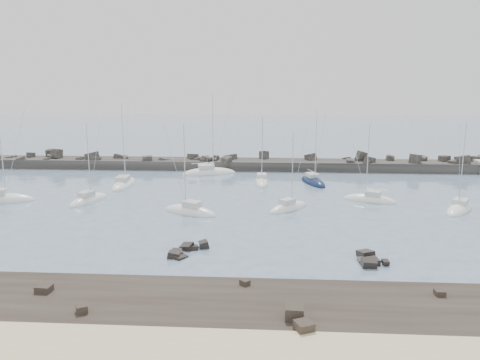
# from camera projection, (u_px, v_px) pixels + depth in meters

# --- Properties ---
(ground) EXTENTS (400.00, 400.00, 0.00)m
(ground) POSITION_uv_depth(u_px,v_px,m) (238.00, 226.00, 56.84)
(ground) COLOR slate
(ground) RESTS_ON ground
(rock_shelf) EXTENTS (140.00, 12.00, 1.96)m
(rock_shelf) POSITION_uv_depth(u_px,v_px,m) (216.00, 314.00, 35.34)
(rock_shelf) COLOR black
(rock_shelf) RESTS_ON ground
(rock_cluster_near) EXTENTS (3.90, 4.62, 1.37)m
(rock_cluster_near) POSITION_uv_depth(u_px,v_px,m) (186.00, 252.00, 48.07)
(rock_cluster_near) COLOR black
(rock_cluster_near) RESTS_ON ground
(rock_cluster_far) EXTENTS (2.83, 4.15, 1.38)m
(rock_cluster_far) POSITION_uv_depth(u_px,v_px,m) (368.00, 261.00, 45.43)
(rock_cluster_far) COLOR black
(rock_cluster_far) RESTS_ON ground
(breakwater) EXTENTS (115.00, 7.19, 5.18)m
(breakwater) POSITION_uv_depth(u_px,v_px,m) (215.00, 167.00, 94.31)
(breakwater) COLOR #2B2927
(breakwater) RESTS_ON ground
(sailboat_0) EXTENTS (9.60, 4.76, 14.67)m
(sailboat_0) POSITION_uv_depth(u_px,v_px,m) (1.00, 201.00, 68.24)
(sailboat_0) COLOR white
(sailboat_0) RESTS_ON ground
(sailboat_1) EXTENTS (2.98, 9.41, 14.79)m
(sailboat_1) POSITION_uv_depth(u_px,v_px,m) (124.00, 185.00, 78.81)
(sailboat_1) COLOR white
(sailboat_1) RESTS_ON ground
(sailboat_3) EXTENTS (4.70, 8.13, 12.40)m
(sailboat_3) POSITION_uv_depth(u_px,v_px,m) (88.00, 201.00, 68.23)
(sailboat_3) COLOR white
(sailboat_3) RESTS_ON ground
(sailboat_4) EXTENTS (10.75, 6.04, 16.13)m
(sailboat_4) POSITION_uv_depth(u_px,v_px,m) (209.00, 173.00, 88.51)
(sailboat_4) COLOR white
(sailboat_4) RESTS_ON ground
(sailboat_5) EXTENTS (8.33, 5.60, 12.83)m
(sailboat_5) POSITION_uv_depth(u_px,v_px,m) (190.00, 212.00, 62.29)
(sailboat_5) COLOR white
(sailboat_5) RESTS_ON ground
(sailboat_6) EXTENTS (2.76, 7.90, 12.42)m
(sailboat_6) POSITION_uv_depth(u_px,v_px,m) (262.00, 182.00, 80.69)
(sailboat_6) COLOR white
(sailboat_6) RESTS_ON ground
(sailboat_7) EXTENTS (6.59, 6.82, 11.59)m
(sailboat_7) POSITION_uv_depth(u_px,v_px,m) (289.00, 208.00, 64.21)
(sailboat_7) COLOR white
(sailboat_7) RESTS_ON ground
(sailboat_8) EXTENTS (5.08, 8.96, 13.56)m
(sailboat_8) POSITION_uv_depth(u_px,v_px,m) (313.00, 182.00, 80.67)
(sailboat_8) COLOR #0F1C3E
(sailboat_8) RESTS_ON ground
(sailboat_9) EXTENTS (8.04, 4.96, 12.26)m
(sailboat_9) POSITION_uv_depth(u_px,v_px,m) (370.00, 200.00, 68.51)
(sailboat_9) COLOR white
(sailboat_9) RESTS_ON ground
(sailboat_11) EXTENTS (6.82, 8.35, 13.12)m
(sailboat_11) POSITION_uv_depth(u_px,v_px,m) (459.00, 209.00, 63.70)
(sailboat_11) COLOR white
(sailboat_11) RESTS_ON ground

